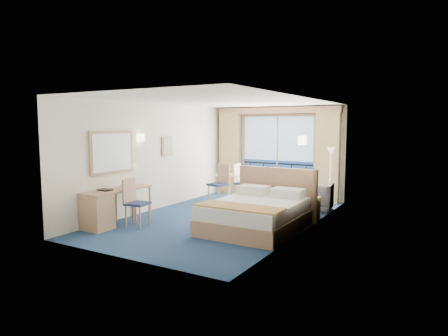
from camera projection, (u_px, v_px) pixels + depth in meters
floor at (223, 218)px, 9.30m from camera, size 6.50×6.50×0.00m
room_walls at (223, 142)px, 9.10m from camera, size 4.04×6.54×2.72m
balcony_door at (277, 159)px, 11.94m from camera, size 2.36×0.03×2.52m
curtain_left at (230, 153)px, 12.57m from camera, size 0.65×0.22×2.55m
curtain_right at (327, 157)px, 11.02m from camera, size 0.65×0.22×2.55m
pelmet at (276, 110)px, 11.68m from camera, size 3.80×0.25×0.18m
mirror at (112, 152)px, 8.83m from camera, size 0.05×1.25×0.95m
wall_print at (167, 146)px, 10.50m from camera, size 0.04×0.42×0.52m
sconce_left at (141, 138)px, 9.55m from camera, size 0.18×0.18×0.18m
sconce_right at (303, 140)px, 8.00m from camera, size 0.18×0.18×0.18m
bed at (257, 213)px, 8.27m from camera, size 1.89×2.25×1.19m
nightstand at (310, 208)px, 9.16m from camera, size 0.39×0.37×0.51m
phone at (310, 196)px, 9.13m from camera, size 0.19×0.17×0.07m
armchair at (316, 197)px, 10.00m from camera, size 0.87×0.89×0.72m
floor_lamp at (331, 163)px, 10.11m from camera, size 0.22×0.22×1.59m
desk at (102, 208)px, 8.31m from camera, size 0.57×1.65×0.77m
desk_chair at (134, 199)px, 8.53m from camera, size 0.49×0.49×1.01m
folder at (105, 190)px, 8.46m from camera, size 0.30×0.23×0.03m
desk_lamp at (135, 170)px, 9.12m from camera, size 0.13×0.13×0.47m
round_table at (228, 181)px, 11.62m from camera, size 0.79×0.79×0.71m
table_chair_a at (241, 180)px, 11.42m from camera, size 0.49×0.48×1.05m
table_chair_b at (220, 181)px, 11.08m from camera, size 0.57×0.58×1.07m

